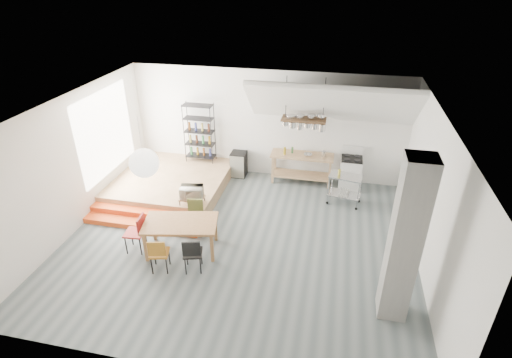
% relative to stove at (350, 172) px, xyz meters
% --- Properties ---
extents(floor, '(8.00, 8.00, 0.00)m').
position_rel_stove_xyz_m(floor, '(-2.50, -3.16, -0.48)').
color(floor, '#515C5E').
rests_on(floor, ground).
extents(wall_back, '(8.00, 0.04, 3.20)m').
position_rel_stove_xyz_m(wall_back, '(-2.50, 0.34, 1.12)').
color(wall_back, silver).
rests_on(wall_back, ground).
extents(wall_left, '(0.04, 7.00, 3.20)m').
position_rel_stove_xyz_m(wall_left, '(-6.50, -3.16, 1.12)').
color(wall_left, silver).
rests_on(wall_left, ground).
extents(wall_right, '(0.04, 7.00, 3.20)m').
position_rel_stove_xyz_m(wall_right, '(1.50, -3.16, 1.12)').
color(wall_right, silver).
rests_on(wall_right, ground).
extents(ceiling, '(8.00, 7.00, 0.02)m').
position_rel_stove_xyz_m(ceiling, '(-2.50, -3.16, 2.72)').
color(ceiling, white).
rests_on(ceiling, wall_back).
extents(slope_ceiling, '(4.40, 1.44, 1.32)m').
position_rel_stove_xyz_m(slope_ceiling, '(-0.70, -0.26, 2.07)').
color(slope_ceiling, white).
rests_on(slope_ceiling, wall_back).
extents(window_pane, '(0.02, 2.50, 2.20)m').
position_rel_stove_xyz_m(window_pane, '(-6.48, -1.66, 1.32)').
color(window_pane, white).
rests_on(window_pane, wall_left).
extents(platform, '(3.00, 3.00, 0.40)m').
position_rel_stove_xyz_m(platform, '(-5.00, -1.16, -0.28)').
color(platform, olive).
rests_on(platform, ground).
extents(step_lower, '(3.00, 0.35, 0.13)m').
position_rel_stove_xyz_m(step_lower, '(-5.00, -3.11, -0.41)').
color(step_lower, '#DD4D1A').
rests_on(step_lower, ground).
extents(step_upper, '(3.00, 0.35, 0.27)m').
position_rel_stove_xyz_m(step_upper, '(-5.00, -2.76, -0.35)').
color(step_upper, '#DD4D1A').
rests_on(step_upper, ground).
extents(concrete_column, '(0.50, 0.50, 3.20)m').
position_rel_stove_xyz_m(concrete_column, '(0.80, -4.66, 1.12)').
color(concrete_column, gray).
rests_on(concrete_column, ground).
extents(kitchen_counter, '(1.80, 0.60, 0.91)m').
position_rel_stove_xyz_m(kitchen_counter, '(-1.40, -0.01, 0.15)').
color(kitchen_counter, olive).
rests_on(kitchen_counter, ground).
extents(stove, '(0.60, 0.60, 1.18)m').
position_rel_stove_xyz_m(stove, '(0.00, 0.00, 0.00)').
color(stove, white).
rests_on(stove, ground).
extents(pot_rack, '(1.20, 0.50, 1.43)m').
position_rel_stove_xyz_m(pot_rack, '(-1.37, -0.23, 1.50)').
color(pot_rack, '#432C1A').
rests_on(pot_rack, ceiling).
extents(wire_shelving, '(0.88, 0.38, 1.80)m').
position_rel_stove_xyz_m(wire_shelving, '(-4.50, 0.04, 0.85)').
color(wire_shelving, black).
rests_on(wire_shelving, platform).
extents(microwave_shelf, '(0.60, 0.40, 0.16)m').
position_rel_stove_xyz_m(microwave_shelf, '(-3.90, -2.41, 0.07)').
color(microwave_shelf, olive).
rests_on(microwave_shelf, platform).
extents(paper_lantern, '(0.60, 0.60, 0.60)m').
position_rel_stove_xyz_m(paper_lantern, '(-4.25, -3.87, 1.72)').
color(paper_lantern, white).
rests_on(paper_lantern, ceiling).
extents(dining_table, '(1.74, 1.20, 0.76)m').
position_rel_stove_xyz_m(dining_table, '(-3.66, -3.75, 0.20)').
color(dining_table, '#905F34').
rests_on(dining_table, ground).
extents(chair_mustard, '(0.46, 0.46, 0.84)m').
position_rel_stove_xyz_m(chair_mustard, '(-3.86, -4.53, 0.02)').
color(chair_mustard, '#9E631B').
rests_on(chair_mustard, ground).
extents(chair_black, '(0.48, 0.48, 0.85)m').
position_rel_stove_xyz_m(chair_black, '(-3.18, -4.39, 0.02)').
color(chair_black, black).
rests_on(chair_black, ground).
extents(chair_olive, '(0.44, 0.44, 0.85)m').
position_rel_stove_xyz_m(chair_olive, '(-3.61, -3.01, 0.03)').
color(chair_olive, brown).
rests_on(chair_olive, ground).
extents(chair_red, '(0.45, 0.45, 0.91)m').
position_rel_stove_xyz_m(chair_red, '(-4.62, -3.95, 0.06)').
color(chair_red, '#A51A17').
rests_on(chair_red, ground).
extents(rolling_cart, '(0.92, 0.62, 0.84)m').
position_rel_stove_xyz_m(rolling_cart, '(-0.14, -0.94, 0.06)').
color(rolling_cart, silver).
rests_on(rolling_cart, ground).
extents(mini_fridge, '(0.45, 0.45, 0.77)m').
position_rel_stove_xyz_m(mini_fridge, '(-3.31, 0.04, -0.10)').
color(mini_fridge, black).
rests_on(mini_fridge, ground).
extents(microwave, '(0.62, 0.47, 0.31)m').
position_rel_stove_xyz_m(microwave, '(-3.90, -2.41, 0.24)').
color(microwave, beige).
rests_on(microwave, microwave_shelf).
extents(bowl, '(0.24, 0.24, 0.06)m').
position_rel_stove_xyz_m(bowl, '(-1.24, -0.06, 0.46)').
color(bowl, silver).
rests_on(bowl, kitchen_counter).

